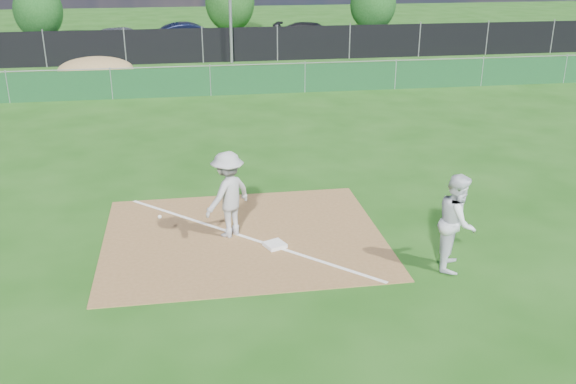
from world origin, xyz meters
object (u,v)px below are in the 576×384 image
object	(u,v)px
first_base	(275,245)
runner	(457,222)
car_right	(313,34)
tree_mid	(230,3)
play_at_first	(228,194)
car_mid	(191,36)
car_left	(125,39)
tree_left	(38,11)
tree_right	(373,4)

from	to	relation	value
first_base	runner	size ratio (longest dim) A/B	0.20
car_right	tree_mid	world-z (taller)	tree_mid
play_at_first	car_mid	bearing A→B (deg)	90.41
car_left	first_base	bearing A→B (deg)	166.85
play_at_first	tree_left	xyz separation A→B (m)	(-9.76, 31.75, 0.90)
tree_right	car_right	bearing A→B (deg)	-135.18
car_left	car_right	xyz separation A→B (m)	(11.24, 0.79, -0.07)
play_at_first	car_right	world-z (taller)	play_at_first
play_at_first	car_mid	size ratio (longest dim) A/B	0.47
runner	tree_right	world-z (taller)	tree_right
play_at_first	tree_left	size ratio (longest dim) A/B	0.60
first_base	car_right	bearing A→B (deg)	77.04
play_at_first	runner	world-z (taller)	runner
play_at_first	car_right	bearing A→B (deg)	74.89
car_left	tree_right	world-z (taller)	tree_right
car_mid	tree_right	size ratio (longest dim) A/B	1.24
tree_mid	tree_right	xyz separation A→B (m)	(9.90, -1.32, -0.14)
first_base	tree_mid	size ratio (longest dim) A/B	0.10
car_right	car_mid	bearing A→B (deg)	112.26
first_base	car_right	size ratio (longest dim) A/B	0.08
runner	tree_mid	xyz separation A→B (m)	(-1.58, 35.57, 1.11)
first_base	tree_left	size ratio (longest dim) A/B	0.11
car_mid	tree_mid	size ratio (longest dim) A/B	1.15
runner	tree_right	size ratio (longest dim) A/B	0.51
car_mid	runner	bearing A→B (deg)	-177.48
first_base	tree_right	bearing A→B (deg)	70.43
tree_mid	tree_right	size ratio (longest dim) A/B	1.07
runner	car_mid	xyz separation A→B (m)	(-4.45, 28.70, -0.19)
tree_left	tree_mid	size ratio (longest dim) A/B	0.90
car_left	tree_mid	bearing A→B (deg)	-65.60
runner	car_left	world-z (taller)	runner
first_base	play_at_first	world-z (taller)	play_at_first
first_base	car_left	size ratio (longest dim) A/B	0.09
car_mid	tree_right	distance (m)	13.98
first_base	play_at_first	xyz separation A→B (m)	(-0.90, 0.75, 0.91)
car_left	tree_mid	distance (m)	10.07
runner	car_mid	world-z (taller)	runner
runner	car_right	bearing A→B (deg)	19.32
tree_left	car_left	bearing A→B (deg)	-44.95
first_base	car_right	distance (m)	28.27
tree_left	first_base	bearing A→B (deg)	-71.84
car_mid	tree_left	size ratio (longest dim) A/B	1.28
tree_mid	car_right	bearing A→B (deg)	-55.51
car_left	car_mid	xyz separation A→B (m)	(3.82, 0.54, 0.01)
car_right	tree_right	world-z (taller)	tree_right
play_at_first	tree_mid	xyz separation A→B (m)	(2.68, 33.42, 1.11)
car_right	tree_right	bearing A→B (deg)	-24.84
car_mid	tree_right	xyz separation A→B (m)	(12.77, 5.56, 1.16)
car_right	tree_mid	size ratio (longest dim) A/B	1.17
car_left	car_right	distance (m)	11.27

